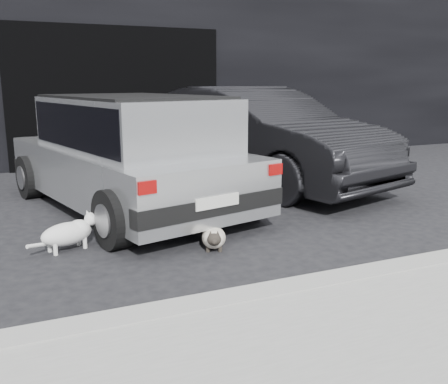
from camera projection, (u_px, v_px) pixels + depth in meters
name	position (u px, v px, depth m)	size (l,w,h in m)	color
ground	(110.00, 223.00, 5.74)	(80.00, 80.00, 0.00)	black
building_facade	(96.00, 39.00, 10.94)	(34.00, 4.00, 5.00)	black
garage_opening	(118.00, 97.00, 9.41)	(4.00, 0.10, 2.60)	black
curb	(309.00, 288.00, 3.79)	(18.00, 0.25, 0.12)	gray
sidewalk	(431.00, 371.00, 2.72)	(18.00, 2.20, 0.11)	gray
silver_hatchback	(130.00, 148.00, 6.21)	(2.61, 4.18, 1.43)	#B1B4B6
second_car	(255.00, 136.00, 7.82)	(1.61, 4.61, 1.52)	black
cat_siamese	(214.00, 238.00, 4.85)	(0.39, 0.67, 0.24)	beige
cat_white	(70.00, 232.00, 4.82)	(0.71, 0.40, 0.35)	silver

